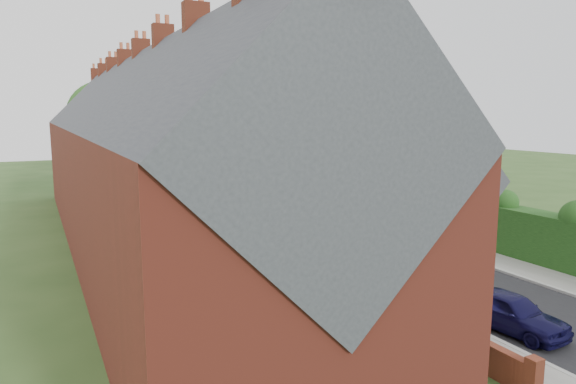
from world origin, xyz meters
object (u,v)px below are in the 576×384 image
car_silver_b (366,253)px  car_grey (186,177)px  car_red (234,200)px  horse_cart (295,195)px  car_green (243,204)px  car_navy (510,312)px  car_silver_a (401,270)px  car_black (181,172)px  car_white (297,225)px  horse (309,205)px  lamppost (427,184)px  car_beige (210,190)px

car_silver_b → car_grey: bearing=100.7°
car_red → horse_cart: (3.80, -2.88, 0.50)m
car_green → car_navy: bearing=-80.9°
car_silver_a → car_navy: bearing=-79.4°
car_silver_b → car_black: (0.91, 36.99, 0.00)m
car_white → horse: (3.42, 4.71, 0.22)m
car_grey → car_silver_a: bearing=-85.5°
lamppost → car_green: lamppost is taller
car_white → car_black: size_ratio=1.12×
horse_cart → car_navy: bearing=-98.4°
horse → horse_cart: bearing=-72.6°
car_red → car_black: size_ratio=1.07×
car_silver_a → car_white: size_ratio=1.09×
car_beige → car_silver_b: bearing=-75.5°
car_green → car_grey: 16.81m
car_black → horse_cart: (2.46, -23.07, 0.52)m
horse → horse_cart: 2.22m
car_green → horse_cart: size_ratio=1.49×
car_navy → car_white: bearing=85.1°
lamppost → car_grey: bearing=101.6°
car_navy → horse_cart: (3.27, 22.11, 0.54)m
car_beige → car_black: car_beige is taller
car_navy → car_silver_a: (-0.59, 5.02, 0.13)m
car_navy → car_red: bearing=85.7°
lamppost → car_beige: size_ratio=1.00×
horse_cart → car_grey: bearing=100.9°
car_silver_a → car_white: (0.44, 10.20, -0.15)m
car_red → car_grey: car_grey is taller
car_white → car_beige: bearing=89.0°
car_silver_b → car_black: bearing=99.2°
car_silver_a → horse: 15.39m
car_navy → car_silver_a: car_silver_a is taller
car_black → horse: 25.38m
lamppost → horse: bearing=105.6°
car_silver_a → car_grey: (0.45, 34.77, 0.01)m
lamppost → car_grey: lamppost is taller
car_grey → car_black: (0.95, 5.39, -0.13)m
car_white → horse_cart: 7.72m
car_navy → car_grey: car_grey is taller
horse → car_navy: bearing=98.1°
car_silver_a → horse_cart: size_ratio=1.66×
car_beige → car_grey: 9.21m
car_grey → horse_cart: bearing=-73.8°
car_white → horse: 5.82m
car_black → lamppost: bearing=-93.9°
car_red → horse: size_ratio=2.07×
car_green → car_black: size_ratio=1.10×
car_silver_a → car_black: bearing=91.9°
car_grey → car_white: bearing=-84.8°
car_grey → lamppost: bearing=-73.2°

